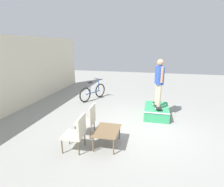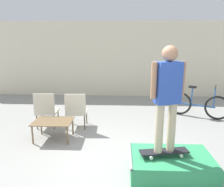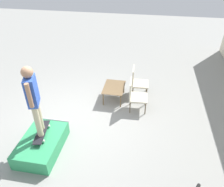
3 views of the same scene
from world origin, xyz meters
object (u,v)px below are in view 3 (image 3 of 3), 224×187
(skate_ramp_box, at_px, (42,144))
(skateboard_on_ramp, at_px, (42,132))
(coffee_table, at_px, (114,88))
(person_skater, at_px, (33,97))
(patio_chair_left, at_px, (137,81))
(patio_chair_right, at_px, (135,94))

(skate_ramp_box, distance_m, skateboard_on_ramp, 0.29)
(skateboard_on_ramp, relative_size, coffee_table, 0.95)
(person_skater, bearing_deg, coffee_table, 130.68)
(skate_ramp_box, bearing_deg, skateboard_on_ramp, -173.07)
(person_skater, relative_size, patio_chair_left, 1.78)
(skate_ramp_box, distance_m, patio_chair_right, 2.84)
(patio_chair_right, bearing_deg, skate_ramp_box, 132.08)
(skateboard_on_ramp, distance_m, patio_chair_right, 2.75)
(skate_ramp_box, xyz_separation_m, patio_chair_left, (-2.77, 2.01, 0.33))
(skate_ramp_box, xyz_separation_m, patio_chair_right, (-1.98, 2.01, 0.33))
(skateboard_on_ramp, xyz_separation_m, patio_chair_left, (-2.65, 2.02, 0.06))
(coffee_table, distance_m, patio_chair_right, 0.80)
(coffee_table, relative_size, patio_chair_right, 0.92)
(patio_chair_right, bearing_deg, patio_chair_left, -2.57)
(skate_ramp_box, bearing_deg, patio_chair_right, 134.65)
(coffee_table, height_order, patio_chair_right, patio_chair_right)
(skateboard_on_ramp, height_order, patio_chair_right, patio_chair_right)
(skateboard_on_ramp, bearing_deg, skate_ramp_box, -2.83)
(skate_ramp_box, height_order, patio_chair_right, patio_chair_right)
(person_skater, bearing_deg, skateboard_on_ramp, 0.00)
(coffee_table, distance_m, patio_chair_left, 0.80)
(coffee_table, relative_size, patio_chair_left, 0.92)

